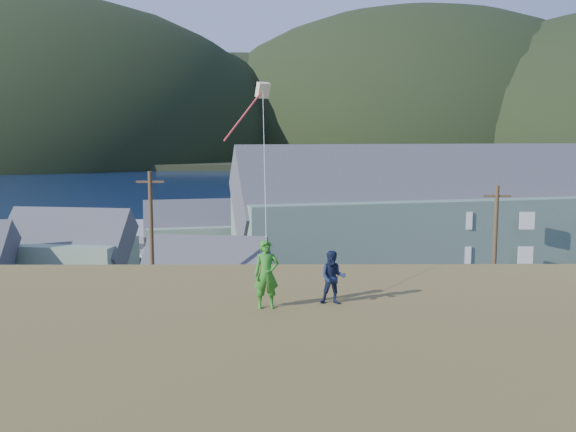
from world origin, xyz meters
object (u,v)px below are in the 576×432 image
object	(u,v)px
shed_palegreen_near	(68,250)
shed_palegreen_far	(196,230)
shed_white	(205,281)
kite_flyer_green	(266,274)
lodge	(448,211)
kite_flyer_navy	(333,278)
wharf	(205,231)

from	to	relation	value
shed_palegreen_near	shed_palegreen_far	size ratio (longest dim) A/B	0.98
shed_white	kite_flyer_green	world-z (taller)	kite_flyer_green
shed_palegreen_far	kite_flyer_green	xyz separation A→B (m)	(7.99, -44.64, 5.56)
lodge	kite_flyer_navy	distance (m)	41.19
shed_palegreen_near	shed_palegreen_far	distance (m)	14.24
kite_flyer_navy	kite_flyer_green	bearing A→B (deg)	-162.72
shed_palegreen_near	lodge	bearing A→B (deg)	19.53
wharf	shed_palegreen_far	xyz separation A→B (m)	(0.89, -13.64, 2.11)
lodge	kite_flyer_navy	xyz separation A→B (m)	(-13.16, -38.93, 2.88)
shed_palegreen_near	shed_palegreen_far	bearing A→B (deg)	61.45
shed_palegreen_far	kite_flyer_navy	xyz separation A→B (m)	(9.79, -44.24, 5.38)
shed_white	kite_flyer_navy	xyz separation A→B (m)	(6.40, -23.32, 5.50)
lodge	kite_flyer_green	bearing A→B (deg)	-123.77
wharf	shed_white	world-z (taller)	shed_white
wharf	lodge	size ratio (longest dim) A/B	0.67
lodge	shed_white	distance (m)	25.16
shed_white	kite_flyer_green	size ratio (longest dim) A/B	4.67
wharf	shed_palegreen_near	bearing A→B (deg)	-107.22
wharf	kite_flyer_navy	world-z (taller)	kite_flyer_navy
lodge	kite_flyer_navy	size ratio (longest dim) A/B	26.37
shed_palegreen_near	shed_white	distance (m)	15.38
shed_white	shed_palegreen_far	size ratio (longest dim) A/B	0.79
lodge	kite_flyer_green	xyz separation A→B (m)	(-14.96, -39.33, 3.05)
lodge	shed_palegreen_near	xyz separation A→B (m)	(-31.57, -6.01, -2.35)
shed_palegreen_far	kite_flyer_green	size ratio (longest dim) A/B	5.94
shed_palegreen_near	kite_flyer_navy	size ratio (longest dim) A/B	7.26
kite_flyer_green	kite_flyer_navy	size ratio (longest dim) A/B	1.24
wharf	shed_white	size ratio (longest dim) A/B	3.04
shed_white	wharf	bearing A→B (deg)	104.78
kite_flyer_navy	wharf	bearing A→B (deg)	105.21
shed_palegreen_far	shed_white	bearing A→B (deg)	-92.79
shed_palegreen_near	kite_flyer_green	distance (m)	37.62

